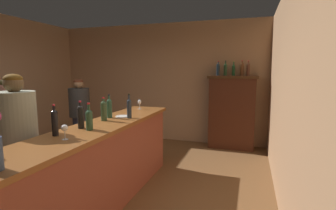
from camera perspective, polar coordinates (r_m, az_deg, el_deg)
name	(u,v)px	position (r m, az deg, el deg)	size (l,w,h in m)	color
floor	(82,195)	(3.84, -19.01, -18.70)	(7.83, 7.83, 0.00)	brown
wall_back	(159,83)	(6.16, -2.11, 5.12)	(5.17, 0.12, 2.78)	tan
wall_right	(298,102)	(2.76, 27.46, 0.67)	(0.12, 6.15, 2.78)	tan
bar_counter	(101,166)	(3.28, -14.96, -13.27)	(0.61, 3.18, 1.04)	brown
display_cabinet	(232,111)	(5.57, 14.26, -1.29)	(1.03, 0.39, 1.57)	#431F11
wine_bottle_riesling	(81,116)	(3.00, -19.19, -2.31)	(0.07, 0.07, 0.31)	black
wine_bottle_malbec	(109,107)	(3.56, -13.16, -0.49)	(0.07, 0.07, 0.33)	#26472F
wine_bottle_chardonnay	(104,110)	(3.37, -14.37, -1.05)	(0.08, 0.08, 0.31)	#2F452A
wine_bottle_pinot	(89,119)	(2.89, -17.44, -2.97)	(0.07, 0.07, 0.30)	#29492E
wine_bottle_rose	(129,107)	(3.48, -8.79, -0.54)	(0.06, 0.06, 0.34)	#232B33
wine_bottle_syrah	(55,121)	(2.76, -24.30, -3.42)	(0.06, 0.06, 0.32)	black
wine_glass_front	(65,129)	(2.58, -22.40, -4.96)	(0.06, 0.06, 0.15)	white
wine_glass_mid	(140,102)	(4.26, -6.47, 0.57)	(0.07, 0.07, 0.16)	white
cheese_plate	(123,116)	(3.61, -10.26, -2.55)	(0.20, 0.20, 0.01)	white
display_bottle_left	(218,69)	(5.53, 11.30, 8.05)	(0.07, 0.07, 0.31)	#172530
display_bottle_midleft	(225,69)	(5.52, 12.90, 7.95)	(0.07, 0.07, 0.31)	#1E3A1F
display_bottle_center	(234,69)	(5.50, 14.65, 7.80)	(0.06, 0.06, 0.31)	#143E1D
display_bottle_midright	(242,69)	(5.49, 16.42, 7.93)	(0.08, 0.08, 0.32)	#4A2813
display_bottle_right	(248,69)	(5.49, 17.71, 7.83)	(0.07, 0.07, 0.31)	#4E291A
patron_in_grey	(19,145)	(3.14, -30.78, -7.85)	(0.40, 0.40, 1.66)	maroon
patron_redhead	(80,114)	(5.30, -19.36, -1.99)	(0.40, 0.40, 1.52)	#2D334B
patron_near_entrance	(5,133)	(4.08, -33.08, -5.31)	(0.39, 0.39, 1.56)	#272535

